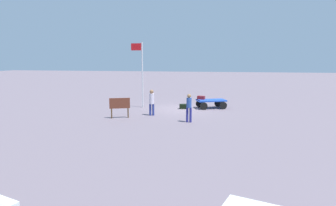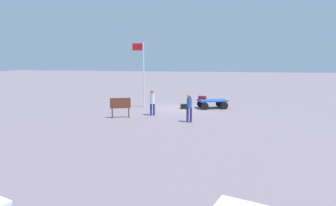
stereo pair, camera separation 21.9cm
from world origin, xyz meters
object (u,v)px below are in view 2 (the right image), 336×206
at_px(luggage_cart, 212,102).
at_px(suitcase_tan, 202,98).
at_px(suitcase_grey, 184,106).
at_px(flagpole, 142,69).
at_px(worker_lead, 189,106).
at_px(signboard, 120,104).
at_px(worker_trailing, 152,100).

height_order(luggage_cart, suitcase_tan, suitcase_tan).
xyz_separation_m(suitcase_grey, flagpole, (3.28, -0.10, 2.77)).
xyz_separation_m(worker_lead, flagpole, (4.22, -4.77, 1.97)).
distance_m(suitcase_grey, signboard, 5.54).
xyz_separation_m(worker_trailing, flagpole, (1.54, -3.09, 1.94)).
distance_m(worker_trailing, signboard, 2.18).
height_order(suitcase_tan, worker_lead, worker_lead).
xyz_separation_m(flagpole, signboard, (0.26, 4.30, -2.08)).
xyz_separation_m(luggage_cart, suitcase_tan, (0.75, -0.13, 0.30)).
xyz_separation_m(worker_lead, worker_trailing, (2.67, -1.68, 0.03)).
height_order(flagpole, signboard, flagpole).
distance_m(flagpole, signboard, 4.78).
bearing_deg(worker_lead, luggage_cart, -101.90).
bearing_deg(worker_trailing, luggage_cart, -136.54).
xyz_separation_m(suitcase_tan, worker_lead, (0.35, 5.40, 0.19)).
bearing_deg(flagpole, signboard, 86.55).
height_order(luggage_cart, suitcase_grey, luggage_cart).
relative_size(suitcase_tan, signboard, 0.48).
xyz_separation_m(suitcase_grey, worker_trailing, (1.74, 2.99, 0.83)).
relative_size(suitcase_tan, worker_trailing, 0.36).
bearing_deg(luggage_cart, worker_trailing, 43.46).
height_order(luggage_cart, flagpole, flagpole).
relative_size(worker_lead, worker_trailing, 0.98).
xyz_separation_m(suitcase_grey, worker_lead, (-0.94, 4.67, 0.80)).
distance_m(suitcase_tan, worker_lead, 5.42).
distance_m(worker_lead, signboard, 4.50).
bearing_deg(worker_trailing, suitcase_grey, -120.14).
height_order(suitcase_tan, suitcase_grey, suitcase_tan).
relative_size(luggage_cart, flagpole, 0.48).
relative_size(flagpole, signboard, 3.86).
bearing_deg(suitcase_grey, worker_trailing, 59.86).
bearing_deg(suitcase_grey, suitcase_tan, -150.53).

